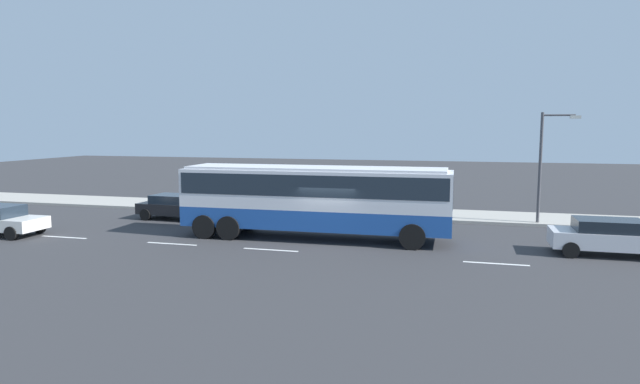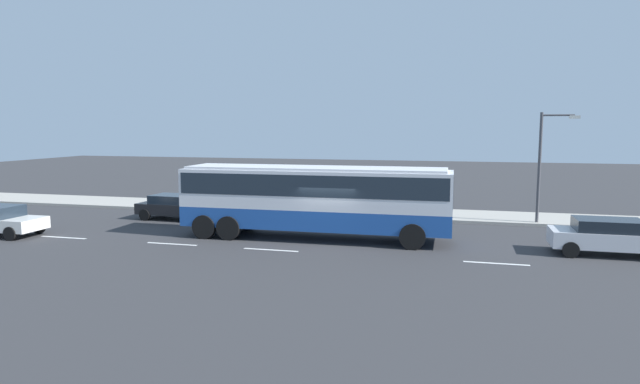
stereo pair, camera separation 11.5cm
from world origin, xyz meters
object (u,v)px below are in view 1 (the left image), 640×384
at_px(car_silver_hatch, 611,236).
at_px(pedestrian_near_curb, 322,196).
at_px(coach_bus, 315,194).
at_px(car_black_sedan, 177,206).
at_px(street_lamp, 545,158).

distance_m(car_silver_hatch, pedestrian_near_curb, 15.27).
bearing_deg(pedestrian_near_curb, coach_bus, -171.60).
xyz_separation_m(coach_bus, pedestrian_near_curb, (-1.39, 6.59, -0.93)).
xyz_separation_m(coach_bus, car_black_sedan, (-8.77, 3.06, -1.31)).
bearing_deg(pedestrian_near_curb, street_lamp, -95.04).
distance_m(coach_bus, street_lamp, 12.40).
relative_size(coach_bus, pedestrian_near_curb, 7.27).
relative_size(car_silver_hatch, street_lamp, 0.80).
distance_m(coach_bus, pedestrian_near_curb, 6.80).
xyz_separation_m(car_black_sedan, pedestrian_near_curb, (7.38, 3.53, 0.38)).
height_order(car_silver_hatch, pedestrian_near_curb, pedestrian_near_curb).
distance_m(car_silver_hatch, street_lamp, 7.22).
xyz_separation_m(car_black_sedan, car_silver_hatch, (21.05, -3.26, 0.04)).
bearing_deg(car_silver_hatch, street_lamp, 104.33).
bearing_deg(coach_bus, pedestrian_near_curb, 101.09).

